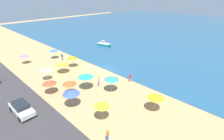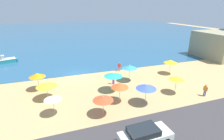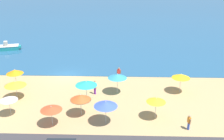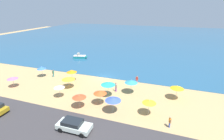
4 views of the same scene
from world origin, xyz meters
The scene contains 21 objects.
ground_plane centered at (0.00, 0.00, 0.00)m, with size 160.00×160.00×0.00m, color tan.
sea centered at (0.00, 55.00, 0.03)m, with size 150.00×110.00×0.05m, color #27567A.
coastal_road centered at (0.00, -18.00, 0.03)m, with size 80.00×8.00×0.06m, color #393537.
beach_umbrella_0 centered at (14.87, -4.59, 2.18)m, with size 2.22×2.22×2.50m.
beach_umbrella_1 centered at (-13.26, -4.04, 2.08)m, with size 1.99×1.99×2.41m.
beach_umbrella_2 centered at (3.43, -10.38, 2.12)m, with size 2.09×2.09×2.46m.
beach_umbrella_3 centered at (11.16, -10.75, 2.11)m, with size 1.99×1.99×2.39m.
beach_umbrella_4 centered at (-5.81, -3.75, 2.14)m, with size 2.13×2.13×2.47m.
beach_umbrella_5 centered at (7.16, -5.05, 2.27)m, with size 2.32×2.32×2.59m.
beach_umbrella_6 centered at (6.11, -11.82, 2.16)m, with size 2.36×2.36×2.46m.
beach_umbrella_7 centered at (-4.02, -10.60, 1.95)m, with size 1.83×1.83×2.21m.
beach_umbrella_8 centered at (-14.88, -10.20, 1.87)m, with size 1.97×1.97×2.13m.
beach_umbrella_9 centered at (-4.66, -6.84, 1.91)m, with size 2.49×2.49×2.22m.
beach_umbrella_10 centered at (3.69, -7.48, 2.35)m, with size 2.48×2.48×2.63m.
beach_umbrella_11 centered at (0.81, -12.33, 1.87)m, with size 2.14×2.14×2.12m.
bather_0 centered at (14.16, -12.71, 0.89)m, with size 0.31×0.55×1.59m.
bather_1 centered at (4.45, -5.43, 1.00)m, with size 0.42×0.44×1.78m.
bather_2 centered at (-10.92, -3.26, 0.90)m, with size 0.26×0.57×1.61m.
bather_3 centered at (7.31, -0.55, 0.89)m, with size 0.57×0.25×1.60m.
parked_car_0 centered at (2.84, -17.42, 0.83)m, with size 4.42×2.04×1.45m.
skiff_nearshore centered at (-12.65, 11.61, 0.51)m, with size 4.22×2.66×1.57m.
Camera 4 is at (13.40, -32.88, 14.84)m, focal length 28.00 mm.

